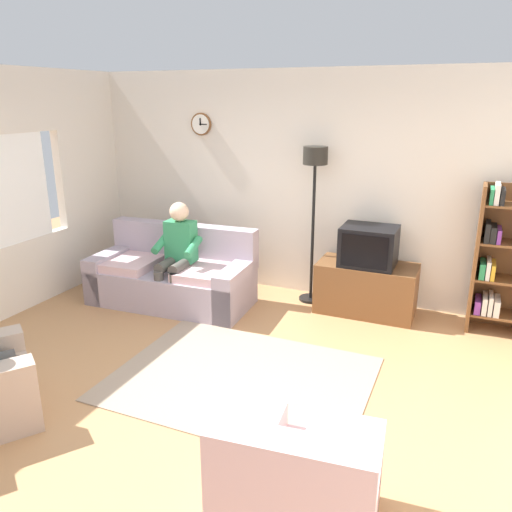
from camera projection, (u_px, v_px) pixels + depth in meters
The scene contains 10 objects.
ground_plane at pixel (206, 396), 4.21m from camera, with size 12.00×12.00×0.00m, color #B27F51.
back_wall_assembly at pixel (308, 185), 6.13m from camera, with size 6.20×0.17×2.70m.
couch at pixel (173, 277), 6.05m from camera, with size 1.94×0.97×0.90m.
tv_stand at pixel (366, 288), 5.77m from camera, with size 1.10×0.56×0.58m.
tv at pixel (369, 246), 5.59m from camera, with size 0.60×0.49×0.44m.
bookshelf at pixel (504, 260), 5.17m from camera, with size 0.68×0.36×1.57m.
floor_lamp at pixel (315, 182), 5.77m from camera, with size 0.28×0.28×1.85m.
armchair_near_bookshelf at pixel (302, 498), 2.75m from camera, with size 0.88×0.95×0.90m.
area_rug at pixel (241, 378), 4.46m from camera, with size 2.20×1.70×0.01m, color gray.
person_on_couch at pixel (177, 250), 5.79m from camera, with size 0.53×0.55×1.24m.
Camera 1 is at (1.83, -3.20, 2.37)m, focal length 35.45 mm.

